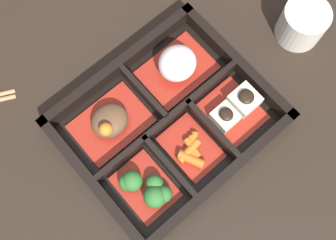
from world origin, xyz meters
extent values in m
plane|color=black|center=(0.00, 0.00, 0.00)|extent=(3.00, 3.00, 0.00)
cube|color=black|center=(0.00, 0.00, 0.01)|extent=(0.29, 0.24, 0.01)
cube|color=black|center=(0.00, -0.11, 0.02)|extent=(0.29, 0.01, 0.04)
cube|color=black|center=(0.00, 0.11, 0.02)|extent=(0.29, 0.01, 0.04)
cube|color=black|center=(-0.14, 0.00, 0.02)|extent=(0.01, 0.24, 0.04)
cube|color=black|center=(0.14, 0.00, 0.02)|extent=(0.01, 0.24, 0.04)
cube|color=black|center=(0.00, 0.00, 0.02)|extent=(0.26, 0.01, 0.04)
cube|color=black|center=(-0.04, -0.05, 0.02)|extent=(0.01, 0.11, 0.04)
cube|color=black|center=(0.04, -0.05, 0.02)|extent=(0.01, 0.11, 0.04)
cube|color=black|center=(0.00, 0.05, 0.02)|extent=(0.01, 0.10, 0.04)
cube|color=maroon|center=(-0.07, 0.05, 0.01)|extent=(0.11, 0.08, 0.01)
ellipsoid|color=brown|center=(-0.07, 0.05, 0.03)|extent=(0.06, 0.05, 0.03)
sphere|color=orange|center=(-0.08, 0.04, 0.05)|extent=(0.02, 0.02, 0.02)
cube|color=maroon|center=(0.07, 0.05, 0.01)|extent=(0.11, 0.08, 0.01)
ellipsoid|color=silver|center=(0.07, 0.05, 0.04)|extent=(0.06, 0.06, 0.05)
cube|color=maroon|center=(-0.09, -0.05, 0.01)|extent=(0.07, 0.09, 0.01)
sphere|color=#2D6B2D|center=(-0.10, -0.03, 0.03)|extent=(0.02, 0.02, 0.02)
sphere|color=#2D6B2D|center=(-0.10, -0.03, 0.03)|extent=(0.03, 0.03, 0.03)
sphere|color=#2D6B2D|center=(-0.08, -0.08, 0.03)|extent=(0.02, 0.02, 0.02)
sphere|color=#2D6B2D|center=(-0.07, -0.06, 0.03)|extent=(0.02, 0.02, 0.02)
sphere|color=#2D6B2D|center=(-0.09, -0.07, 0.03)|extent=(0.03, 0.03, 0.03)
cube|color=maroon|center=(0.00, -0.05, 0.01)|extent=(0.06, 0.09, 0.01)
cylinder|color=#D1661E|center=(-0.01, -0.05, 0.02)|extent=(0.04, 0.02, 0.01)
cylinder|color=#D1661E|center=(0.00, -0.05, 0.02)|extent=(0.01, 0.03, 0.01)
cylinder|color=#D1661E|center=(-0.01, -0.06, 0.02)|extent=(0.03, 0.04, 0.01)
cylinder|color=#D1661E|center=(0.00, -0.05, 0.02)|extent=(0.04, 0.03, 0.01)
cylinder|color=#D1661E|center=(0.00, -0.05, 0.02)|extent=(0.03, 0.04, 0.01)
cube|color=maroon|center=(0.08, -0.05, 0.01)|extent=(0.07, 0.09, 0.01)
cube|color=beige|center=(0.07, -0.05, 0.02)|extent=(0.03, 0.04, 0.02)
ellipsoid|color=black|center=(0.07, -0.05, 0.04)|extent=(0.02, 0.02, 0.01)
cube|color=beige|center=(0.11, -0.05, 0.03)|extent=(0.04, 0.04, 0.02)
ellipsoid|color=black|center=(0.11, -0.05, 0.04)|extent=(0.02, 0.02, 0.01)
cylinder|color=beige|center=(0.26, -0.02, 0.03)|extent=(0.07, 0.07, 0.06)
cylinder|color=#597A38|center=(0.26, -0.02, 0.06)|extent=(0.06, 0.06, 0.01)
camera|label=1|loc=(-0.10, -0.12, 0.57)|focal=42.00mm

